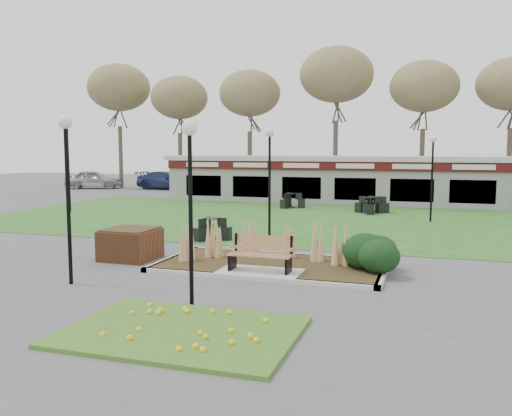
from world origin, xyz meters
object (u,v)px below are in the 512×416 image
(food_pavilion, at_px, (358,180))
(bistro_set_c, at_px, (370,208))
(car_blue, at_px, (166,180))
(car_black, at_px, (203,182))
(lamp_post_near_left, at_px, (67,162))
(lamp_post_far_left, at_px, (68,145))
(brick_planter, at_px, (131,244))
(lamp_post_near_right, at_px, (190,172))
(park_bench, at_px, (261,253))
(car_silver, at_px, (93,179))
(bistro_set_a, at_px, (211,232))
(lamp_post_far_right, at_px, (433,159))
(lamp_post_mid_left, at_px, (270,158))
(bistro_set_d, at_px, (374,207))
(bistro_set_b, at_px, (291,203))

(food_pavilion, height_order, bistro_set_c, food_pavilion)
(car_blue, bearing_deg, car_black, -86.83)
(lamp_post_near_left, height_order, lamp_post_far_left, lamp_post_far_left)
(brick_planter, bearing_deg, lamp_post_near_right, -45.52)
(park_bench, height_order, car_silver, car_silver)
(lamp_post_near_left, height_order, bistro_set_c, lamp_post_near_left)
(bistro_set_a, bearing_deg, lamp_post_far_right, 44.83)
(lamp_post_far_left, bearing_deg, car_black, 87.81)
(food_pavilion, relative_size, lamp_post_near_left, 5.90)
(park_bench, bearing_deg, car_blue, 121.90)
(lamp_post_near_left, bearing_deg, car_blue, 113.11)
(brick_planter, relative_size, lamp_post_near_left, 0.36)
(park_bench, bearing_deg, car_black, 116.58)
(lamp_post_mid_left, distance_m, lamp_post_far_right, 8.90)
(lamp_post_near_right, height_order, bistro_set_d, lamp_post_near_right)
(lamp_post_far_right, bearing_deg, bistro_set_a, -135.17)
(lamp_post_mid_left, bearing_deg, bistro_set_a, -158.22)
(park_bench, xyz_separation_m, lamp_post_mid_left, (-1.42, 5.55, 2.41))
(brick_planter, xyz_separation_m, car_black, (-8.98, 26.00, 0.22))
(bistro_set_b, bearing_deg, lamp_post_mid_left, -79.99)
(car_silver, bearing_deg, bistro_set_a, -160.68)
(car_blue, bearing_deg, bistro_set_d, -119.23)
(food_pavilion, relative_size, lamp_post_near_right, 6.23)
(lamp_post_near_left, height_order, lamp_post_near_right, lamp_post_near_left)
(car_blue, bearing_deg, brick_planter, -151.61)
(brick_planter, xyz_separation_m, lamp_post_far_right, (8.66, 11.64, 2.40))
(park_bench, xyz_separation_m, car_blue, (-16.65, 26.75, 0.14))
(bistro_set_c, bearing_deg, lamp_post_near_right, -95.81)
(bistro_set_b, height_order, bistro_set_d, bistro_set_d)
(park_bench, height_order, lamp_post_far_left, lamp_post_far_left)
(lamp_post_mid_left, bearing_deg, bistro_set_d, 73.73)
(brick_planter, height_order, food_pavilion, food_pavilion)
(car_black, bearing_deg, car_silver, 90.43)
(bistro_set_c, bearing_deg, bistro_set_a, -114.92)
(bistro_set_d, xyz_separation_m, car_silver, (-24.35, 10.37, 0.49))
(lamp_post_far_right, xyz_separation_m, car_silver, (-27.19, 13.27, -2.09))
(lamp_post_near_left, xyz_separation_m, bistro_set_c, (5.47, 17.21, -2.74))
(lamp_post_mid_left, relative_size, lamp_post_far_right, 1.04)
(lamp_post_near_left, distance_m, car_silver, 33.78)
(bistro_set_c, bearing_deg, car_black, 140.85)
(lamp_post_mid_left, height_order, bistro_set_c, lamp_post_mid_left)
(food_pavilion, distance_m, lamp_post_near_right, 22.91)
(lamp_post_near_right, xyz_separation_m, lamp_post_far_left, (-13.43, 13.78, 0.66))
(lamp_post_mid_left, relative_size, bistro_set_b, 2.69)
(lamp_post_near_right, distance_m, bistro_set_d, 18.72)
(lamp_post_near_left, distance_m, car_blue, 31.75)
(bistro_set_d, bearing_deg, lamp_post_far_right, -45.51)
(lamp_post_mid_left, relative_size, lamp_post_far_left, 0.85)
(lamp_post_near_left, distance_m, bistro_set_c, 18.26)
(car_black, bearing_deg, lamp_post_far_left, 171.74)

